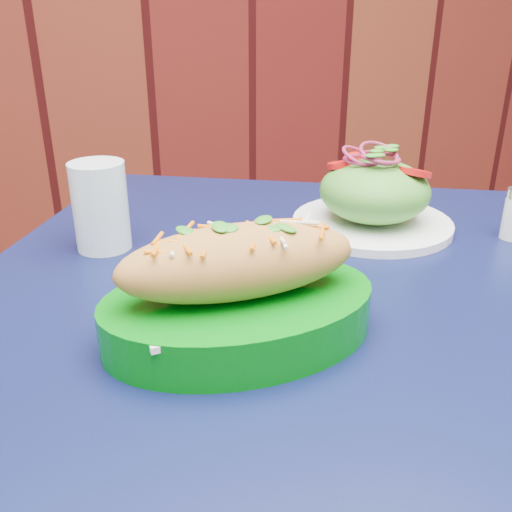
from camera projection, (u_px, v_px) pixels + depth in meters
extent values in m
cube|color=black|center=(308.00, 292.00, 0.67)|extent=(1.06, 1.06, 0.03)
cylinder|color=black|center=(152.00, 369.00, 1.17)|extent=(0.04, 0.04, 0.72)
cylinder|color=black|center=(489.00, 401.00, 1.07)|extent=(0.04, 0.04, 0.72)
cube|color=white|center=(239.00, 298.00, 0.54)|extent=(0.21, 0.14, 0.01)
ellipsoid|color=#BD803C|center=(239.00, 261.00, 0.52)|extent=(0.23, 0.09, 0.07)
cylinder|color=white|center=(372.00, 223.00, 0.82)|extent=(0.23, 0.23, 0.01)
ellipsoid|color=#4C992D|center=(375.00, 191.00, 0.80)|extent=(0.15, 0.15, 0.09)
cylinder|color=#BB0F0E|center=(415.00, 169.00, 0.77)|extent=(0.05, 0.05, 0.01)
cylinder|color=#BB0F0E|center=(344.00, 161.00, 0.80)|extent=(0.05, 0.05, 0.01)
cylinder|color=#BB0F0E|center=(363.00, 157.00, 0.83)|extent=(0.05, 0.05, 0.01)
torus|color=maroon|center=(377.00, 158.00, 0.78)|extent=(0.06, 0.06, 0.01)
torus|color=maroon|center=(378.00, 155.00, 0.78)|extent=(0.06, 0.06, 0.01)
torus|color=maroon|center=(378.00, 152.00, 0.78)|extent=(0.06, 0.06, 0.01)
torus|color=maroon|center=(378.00, 149.00, 0.78)|extent=(0.06, 0.06, 0.01)
cylinder|color=silver|center=(100.00, 206.00, 0.73)|extent=(0.07, 0.07, 0.11)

